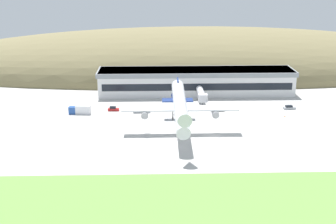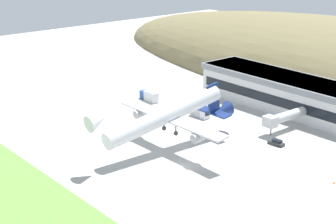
{
  "view_description": "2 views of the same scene",
  "coord_description": "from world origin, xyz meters",
  "px_view_note": "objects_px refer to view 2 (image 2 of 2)",
  "views": [
    {
      "loc": [
        -19.06,
        -136.91,
        51.94
      ],
      "look_at": [
        -14.67,
        0.61,
        8.25
      ],
      "focal_mm": 50.0,
      "sensor_mm": 36.0,
      "label": 1
    },
    {
      "loc": [
        89.79,
        -78.85,
        53.56
      ],
      "look_at": [
        -12.03,
        5.4,
        9.18
      ],
      "focal_mm": 60.0,
      "sensor_mm": 36.0,
      "label": 2
    }
  ],
  "objects_px": {
    "terminal_building": "(317,99)",
    "service_car_2": "(276,143)",
    "cargo_airplane": "(168,116)",
    "box_truck": "(149,96)",
    "traffic_cone_0": "(334,182)",
    "jetway_0": "(283,117)",
    "fuel_truck": "(200,112)",
    "service_car_1": "(181,105)"
  },
  "relations": [
    {
      "from": "terminal_building",
      "to": "service_car_2",
      "type": "distance_m",
      "value": 26.31
    },
    {
      "from": "cargo_airplane",
      "to": "box_truck",
      "type": "bearing_deg",
      "value": 148.68
    },
    {
      "from": "traffic_cone_0",
      "to": "cargo_airplane",
      "type": "bearing_deg",
      "value": -158.21
    },
    {
      "from": "terminal_building",
      "to": "service_car_2",
      "type": "bearing_deg",
      "value": -75.79
    },
    {
      "from": "jetway_0",
      "to": "fuel_truck",
      "type": "relative_size",
      "value": 2.43
    },
    {
      "from": "cargo_airplane",
      "to": "service_car_1",
      "type": "relative_size",
      "value": 10.76
    },
    {
      "from": "jetway_0",
      "to": "traffic_cone_0",
      "type": "bearing_deg",
      "value": -30.92
    },
    {
      "from": "service_car_2",
      "to": "box_truck",
      "type": "relative_size",
      "value": 0.56
    },
    {
      "from": "jetway_0",
      "to": "box_truck",
      "type": "height_order",
      "value": "jetway_0"
    },
    {
      "from": "fuel_truck",
      "to": "box_truck",
      "type": "xyz_separation_m",
      "value": [
        -22.05,
        -1.59,
        0.14
      ]
    },
    {
      "from": "box_truck",
      "to": "jetway_0",
      "type": "bearing_deg",
      "value": 13.53
    },
    {
      "from": "service_car_2",
      "to": "box_truck",
      "type": "bearing_deg",
      "value": -178.09
    },
    {
      "from": "service_car_1",
      "to": "box_truck",
      "type": "distance_m",
      "value": 12.23
    },
    {
      "from": "cargo_airplane",
      "to": "traffic_cone_0",
      "type": "height_order",
      "value": "cargo_airplane"
    },
    {
      "from": "service_car_1",
      "to": "box_truck",
      "type": "xyz_separation_m",
      "value": [
        -11.73,
        -3.34,
        0.84
      ]
    },
    {
      "from": "service_car_2",
      "to": "traffic_cone_0",
      "type": "bearing_deg",
      "value": -18.84
    },
    {
      "from": "service_car_1",
      "to": "box_truck",
      "type": "bearing_deg",
      "value": -164.09
    },
    {
      "from": "terminal_building",
      "to": "service_car_2",
      "type": "xyz_separation_m",
      "value": [
        6.33,
        -25.01,
        -5.15
      ]
    },
    {
      "from": "terminal_building",
      "to": "traffic_cone_0",
      "type": "distance_m",
      "value": 44.02
    },
    {
      "from": "service_car_2",
      "to": "fuel_truck",
      "type": "xyz_separation_m",
      "value": [
        -28.71,
        -0.1,
        0.73
      ]
    },
    {
      "from": "fuel_truck",
      "to": "traffic_cone_0",
      "type": "distance_m",
      "value": 51.88
    },
    {
      "from": "service_car_2",
      "to": "fuel_truck",
      "type": "relative_size",
      "value": 0.71
    },
    {
      "from": "terminal_building",
      "to": "cargo_airplane",
      "type": "bearing_deg",
      "value": -101.04
    },
    {
      "from": "service_car_1",
      "to": "fuel_truck",
      "type": "height_order",
      "value": "fuel_truck"
    },
    {
      "from": "jetway_0",
      "to": "fuel_truck",
      "type": "height_order",
      "value": "jetway_0"
    },
    {
      "from": "cargo_airplane",
      "to": "terminal_building",
      "type": "bearing_deg",
      "value": 78.96
    },
    {
      "from": "box_truck",
      "to": "traffic_cone_0",
      "type": "xyz_separation_m",
      "value": [
        73.36,
        -6.02,
        -1.23
      ]
    },
    {
      "from": "fuel_truck",
      "to": "box_truck",
      "type": "relative_size",
      "value": 0.79
    },
    {
      "from": "terminal_building",
      "to": "jetway_0",
      "type": "height_order",
      "value": "terminal_building"
    },
    {
      "from": "cargo_airplane",
      "to": "jetway_0",
      "type": "bearing_deg",
      "value": 72.58
    },
    {
      "from": "service_car_1",
      "to": "jetway_0",
      "type": "bearing_deg",
      "value": 12.69
    },
    {
      "from": "jetway_0",
      "to": "cargo_airplane",
      "type": "xyz_separation_m",
      "value": [
        -10.11,
        -32.2,
        4.78
      ]
    },
    {
      "from": "cargo_airplane",
      "to": "fuel_truck",
      "type": "height_order",
      "value": "cargo_airplane"
    },
    {
      "from": "fuel_truck",
      "to": "box_truck",
      "type": "bearing_deg",
      "value": -175.89
    },
    {
      "from": "cargo_airplane",
      "to": "service_car_2",
      "type": "bearing_deg",
      "value": 55.7
    },
    {
      "from": "service_car_1",
      "to": "service_car_2",
      "type": "bearing_deg",
      "value": -2.43
    },
    {
      "from": "terminal_building",
      "to": "service_car_2",
      "type": "relative_size",
      "value": 18.16
    },
    {
      "from": "fuel_truck",
      "to": "box_truck",
      "type": "height_order",
      "value": "box_truck"
    },
    {
      "from": "fuel_truck",
      "to": "traffic_cone_0",
      "type": "xyz_separation_m",
      "value": [
        51.31,
        -7.61,
        -1.09
      ]
    },
    {
      "from": "terminal_building",
      "to": "cargo_airplane",
      "type": "height_order",
      "value": "cargo_airplane"
    },
    {
      "from": "service_car_2",
      "to": "fuel_truck",
      "type": "distance_m",
      "value": 28.72
    },
    {
      "from": "box_truck",
      "to": "fuel_truck",
      "type": "bearing_deg",
      "value": 4.11
    }
  ]
}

